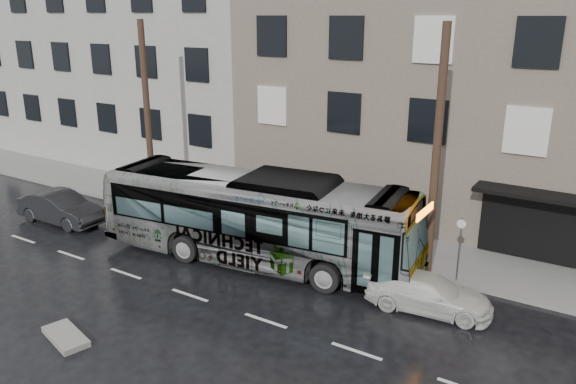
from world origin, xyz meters
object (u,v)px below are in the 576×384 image
object	(u,v)px
utility_pole_front	(436,156)
sign_post	(459,250)
bus	(257,218)
white_sedan	(428,293)
utility_pole_rear	(148,118)
dark_sedan	(61,208)

from	to	relation	value
utility_pole_front	sign_post	distance (m)	3.48
bus	sign_post	bearing A→B (deg)	-80.16
sign_post	bus	bearing A→B (deg)	-163.42
sign_post	utility_pole_front	bearing A→B (deg)	180.00
sign_post	white_sedan	distance (m)	2.46
utility_pole_rear	bus	world-z (taller)	utility_pole_rear
utility_pole_front	sign_post	size ratio (longest dim) A/B	3.75
sign_post	utility_pole_rear	bearing A→B (deg)	180.00
utility_pole_front	dark_sedan	xyz separation A→B (m)	(-16.42, -3.56, -3.92)
utility_pole_front	sign_post	world-z (taller)	utility_pole_front
utility_pole_front	white_sedan	world-z (taller)	utility_pole_front
sign_post	white_sedan	bearing A→B (deg)	-96.74
utility_pole_rear	utility_pole_front	bearing A→B (deg)	0.00
utility_pole_front	utility_pole_rear	distance (m)	14.00
utility_pole_front	white_sedan	xyz separation A→B (m)	(0.83, -2.33, -4.05)
dark_sedan	white_sedan	bearing A→B (deg)	-88.08
sign_post	dark_sedan	distance (m)	17.89
utility_pole_front	bus	world-z (taller)	utility_pole_front
sign_post	bus	distance (m)	7.60
white_sedan	dark_sedan	world-z (taller)	dark_sedan
utility_pole_front	white_sedan	size ratio (longest dim) A/B	2.18
bus	utility_pole_front	bearing A→B (deg)	-77.41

